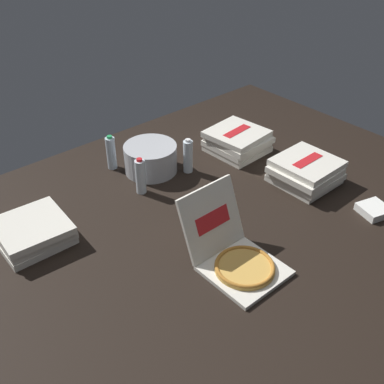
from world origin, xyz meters
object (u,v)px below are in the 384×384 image
object	(u,v)px
water_bottle_0	(111,153)
water_bottle_2	(141,176)
napkin_pile	(374,210)
pizza_stack_right_mid	(306,172)
ice_bucket	(151,158)
pizza_stack_center_far	(33,231)
pizza_stack_center_near	(237,141)
open_pizza_box	(236,255)
water_bottle_1	(188,156)

from	to	relation	value
water_bottle_0	water_bottle_2	distance (m)	0.35
napkin_pile	pizza_stack_right_mid	bearing A→B (deg)	95.10
ice_bucket	pizza_stack_center_far	bearing A→B (deg)	-170.28
napkin_pile	water_bottle_2	bearing A→B (deg)	129.85
pizza_stack_center_far	water_bottle_0	size ratio (longest dim) A/B	1.62
pizza_stack_right_mid	ice_bucket	bearing A→B (deg)	130.55
pizza_stack_center_near	ice_bucket	world-z (taller)	ice_bucket
pizza_stack_right_mid	napkin_pile	size ratio (longest dim) A/B	2.46
open_pizza_box	water_bottle_1	distance (m)	0.91
pizza_stack_center_far	water_bottle_2	xyz separation A→B (m)	(0.69, -0.01, 0.05)
water_bottle_0	ice_bucket	bearing A→B (deg)	-48.45
pizza_stack_center_far	water_bottle_2	size ratio (longest dim) A/B	1.62
open_pizza_box	water_bottle_2	size ratio (longest dim) A/B	2.08
pizza_stack_center_near	pizza_stack_right_mid	bearing A→B (deg)	-86.41
open_pizza_box	pizza_stack_center_far	world-z (taller)	open_pizza_box
pizza_stack_center_near	ice_bucket	size ratio (longest dim) A/B	1.14
open_pizza_box	ice_bucket	world-z (taller)	open_pizza_box
ice_bucket	water_bottle_2	xyz separation A→B (m)	(-0.19, -0.16, 0.02)
pizza_stack_center_near	ice_bucket	bearing A→B (deg)	162.56
water_bottle_1	water_bottle_2	distance (m)	0.37
pizza_stack_center_near	water_bottle_2	distance (m)	0.79
pizza_stack_right_mid	water_bottle_1	bearing A→B (deg)	128.64
water_bottle_1	napkin_pile	world-z (taller)	water_bottle_1
pizza_stack_center_far	pizza_stack_right_mid	distance (m)	1.62
pizza_stack_right_mid	water_bottle_0	xyz separation A→B (m)	(-0.80, 0.93, 0.03)
napkin_pile	ice_bucket	bearing A→B (deg)	119.39
water_bottle_0	water_bottle_2	world-z (taller)	same
pizza_stack_right_mid	ice_bucket	size ratio (longest dim) A/B	1.12
pizza_stack_center_far	ice_bucket	size ratio (longest dim) A/B	1.11
open_pizza_box	water_bottle_0	bearing A→B (deg)	87.48
ice_bucket	open_pizza_box	bearing A→B (deg)	-102.77
pizza_stack_center_far	pizza_stack_center_near	bearing A→B (deg)	-1.42
pizza_stack_right_mid	water_bottle_2	bearing A→B (deg)	144.84
pizza_stack_right_mid	water_bottle_0	size ratio (longest dim) A/B	1.62
water_bottle_0	napkin_pile	distance (m)	1.63
pizza_stack_center_far	water_bottle_2	bearing A→B (deg)	-0.59
open_pizza_box	ice_bucket	distance (m)	1.00
pizza_stack_right_mid	water_bottle_2	xyz separation A→B (m)	(-0.82, 0.58, 0.03)
water_bottle_1	water_bottle_0	bearing A→B (deg)	133.92
water_bottle_1	napkin_pile	distance (m)	1.15
pizza_stack_right_mid	water_bottle_2	world-z (taller)	water_bottle_2
open_pizza_box	water_bottle_0	world-z (taller)	open_pizza_box
napkin_pile	water_bottle_1	bearing A→B (deg)	115.88
pizza_stack_center_far	napkin_pile	xyz separation A→B (m)	(1.56, -1.04, -0.03)
ice_bucket	pizza_stack_center_near	bearing A→B (deg)	-17.44
pizza_stack_center_far	open_pizza_box	bearing A→B (deg)	-51.42
pizza_stack_center_near	napkin_pile	xyz separation A→B (m)	(0.08, -1.01, -0.05)
pizza_stack_center_near	water_bottle_0	world-z (taller)	water_bottle_0
pizza_stack_center_far	napkin_pile	bearing A→B (deg)	-33.88
pizza_stack_right_mid	pizza_stack_center_near	distance (m)	0.55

